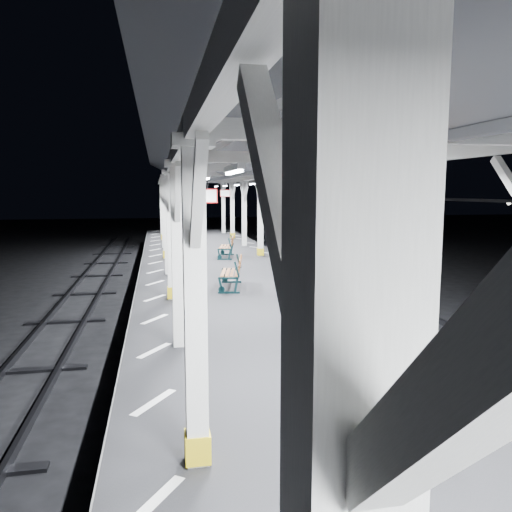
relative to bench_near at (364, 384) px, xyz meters
name	(u,v)px	position (x,y,z in m)	size (l,w,h in m)	color
ground	(264,356)	(-0.08, 5.39, -1.45)	(120.00, 120.00, 0.00)	black
platform	(264,335)	(-0.08, 5.39, -0.95)	(6.00, 50.00, 1.00)	black
hazard_stripes_left	(155,319)	(-2.53, 5.39, -0.45)	(1.00, 48.00, 0.01)	silver
hazard_stripes_right	(365,309)	(2.37, 5.39, -0.45)	(1.00, 48.00, 0.01)	silver
track_left	(33,368)	(-5.08, 5.39, -1.37)	(2.20, 60.00, 0.16)	#2D2D33
track_right	(459,340)	(4.92, 5.39, -1.37)	(2.20, 60.00, 0.16)	#2D2D33
canopy	(265,155)	(-0.08, 5.38, 3.11)	(5.40, 49.00, 4.65)	silver
bench_near	(364,384)	(0.00, 0.00, 0.00)	(1.17, 1.65, 0.85)	black
bench_mid	(234,272)	(-0.30, 8.56, 0.03)	(0.92, 1.75, 0.90)	black
bench_far	(228,246)	(0.49, 15.20, 0.03)	(0.94, 1.76, 0.91)	black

